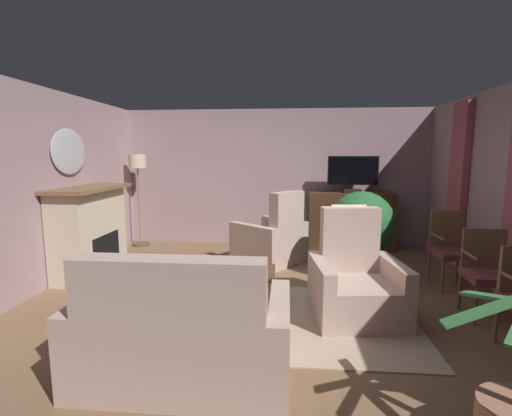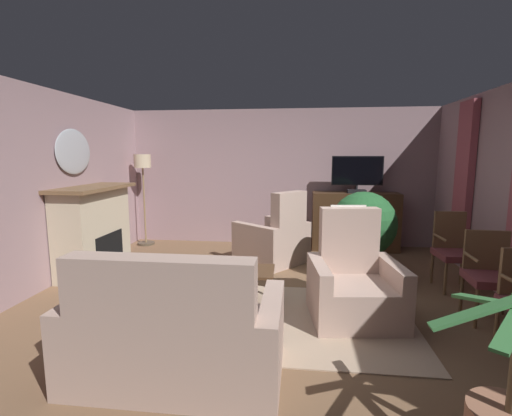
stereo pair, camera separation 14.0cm
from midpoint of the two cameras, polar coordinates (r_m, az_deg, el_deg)
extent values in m
cube|color=brown|center=(4.42, 2.45, -14.65)|extent=(6.28, 6.28, 0.04)
cube|color=gray|center=(6.96, 4.33, 4.81)|extent=(6.28, 0.10, 2.56)
cube|color=gray|center=(5.18, -31.30, 2.39)|extent=(0.10, 6.28, 2.56)
cube|color=#A34C56|center=(6.19, 30.52, 4.42)|extent=(0.10, 0.44, 2.15)
cube|color=tan|center=(3.99, 4.91, -16.89)|extent=(2.72, 1.80, 0.01)
cube|color=#4C4C51|center=(5.69, -19.39, -9.37)|extent=(0.50, 1.49, 0.04)
cube|color=beige|center=(5.75, -23.58, -3.37)|extent=(0.47, 1.29, 1.21)
cube|color=black|center=(5.72, -21.71, -6.28)|extent=(0.10, 0.72, 0.52)
cube|color=brown|center=(5.64, -23.60, 2.92)|extent=(0.59, 1.45, 0.05)
ellipsoid|color=#B2B7BF|center=(5.76, -26.16, 7.96)|extent=(0.06, 0.81, 0.64)
cube|color=black|center=(6.89, 15.71, -6.04)|extent=(1.46, 0.38, 0.06)
cube|color=#422B19|center=(6.79, 15.87, -2.03)|extent=(1.52, 0.44, 1.04)
sphere|color=tan|center=(6.51, 13.83, -1.93)|extent=(0.03, 0.03, 0.03)
sphere|color=tan|center=(6.60, 18.56, -1.98)|extent=(0.03, 0.03, 0.03)
cube|color=black|center=(6.66, 16.13, 2.54)|extent=(0.32, 0.20, 0.06)
cylinder|color=black|center=(6.66, 16.15, 3.14)|extent=(0.04, 0.04, 0.08)
cube|color=black|center=(6.64, 16.25, 5.67)|extent=(0.88, 0.05, 0.51)
cube|color=black|center=(6.61, 16.29, 5.66)|extent=(0.84, 0.01, 0.47)
cube|color=#4C331E|center=(4.22, -3.04, -9.81)|extent=(1.00, 0.53, 0.03)
cylinder|color=#4C331E|center=(4.44, 3.19, -11.66)|extent=(0.04, 0.04, 0.38)
cylinder|color=#4C331E|center=(4.55, -8.32, -11.21)|extent=(0.04, 0.04, 0.38)
cylinder|color=#4C331E|center=(4.06, 2.98, -13.62)|extent=(0.04, 0.04, 0.38)
cylinder|color=#4C331E|center=(4.18, -9.63, -13.03)|extent=(0.04, 0.04, 0.38)
cube|color=black|center=(4.09, -4.22, -10.04)|extent=(0.08, 0.18, 0.02)
cube|color=silver|center=(4.29, -4.43, -9.25)|extent=(0.36, 0.31, 0.01)
cube|color=#BC9E8E|center=(3.08, -10.67, -20.92)|extent=(1.30, 0.89, 0.42)
cube|color=#BC9E8E|center=(2.55, -13.39, -14.34)|extent=(1.30, 0.20, 0.62)
cube|color=#BC9E8E|center=(3.30, -23.37, -17.23)|extent=(0.15, 0.89, 0.64)
cube|color=#BC9E8E|center=(2.91, 3.90, -20.15)|extent=(0.15, 0.89, 0.64)
cube|color=#B2A899|center=(2.85, -13.82, -16.09)|extent=(0.37, 0.16, 0.36)
cube|color=#BC9E8E|center=(4.03, 16.28, -13.83)|extent=(0.73, 0.90, 0.41)
cube|color=#BC9E8E|center=(4.16, 15.35, -4.88)|extent=(0.65, 0.25, 0.72)
cube|color=#BC9E8E|center=(4.12, 21.55, -12.13)|extent=(0.23, 0.85, 0.61)
cube|color=#BC9E8E|center=(3.91, 10.84, -12.78)|extent=(0.23, 0.85, 0.61)
cube|color=white|center=(4.18, 15.23, -1.18)|extent=(0.39, 0.07, 0.24)
cube|color=#BC9E8E|center=(5.87, 3.09, -6.27)|extent=(1.11, 1.06, 0.45)
cube|color=#BC9E8E|center=(5.51, 5.95, -1.11)|extent=(0.53, 0.61, 0.71)
cube|color=#BC9E8E|center=(5.57, 0.45, -5.98)|extent=(0.79, 0.67, 0.65)
cube|color=#BC9E8E|center=(6.12, 5.51, -4.71)|extent=(0.79, 0.67, 0.65)
cylinder|color=brown|center=(4.06, 34.51, -14.89)|extent=(0.04, 0.04, 0.41)
cube|color=brown|center=(4.51, 34.00, -9.28)|extent=(0.50, 0.48, 0.08)
cube|color=brown|center=(4.64, 33.22, -5.78)|extent=(0.44, 0.07, 0.47)
cylinder|color=brown|center=(4.34, 32.21, -13.24)|extent=(0.04, 0.04, 0.41)
cylinder|color=brown|center=(4.68, 30.40, -11.54)|extent=(0.04, 0.04, 0.41)
cylinder|color=brown|center=(4.84, 35.11, -11.29)|extent=(0.04, 0.04, 0.41)
cylinder|color=brown|center=(4.37, 31.61, -6.63)|extent=(0.05, 0.37, 0.03)
cube|color=brown|center=(5.30, 29.54, -6.46)|extent=(0.45, 0.49, 0.08)
cube|color=brown|center=(5.44, 28.79, -3.21)|extent=(0.40, 0.05, 0.53)
cylinder|color=brown|center=(5.11, 28.38, -9.77)|extent=(0.04, 0.04, 0.41)
cylinder|color=brown|center=(5.27, 32.18, -9.53)|extent=(0.04, 0.04, 0.41)
cylinder|color=brown|center=(5.48, 26.64, -8.46)|extent=(0.04, 0.04, 0.41)
cylinder|color=brown|center=(5.63, 30.23, -8.29)|extent=(0.04, 0.04, 0.41)
cylinder|color=brown|center=(5.34, 31.64, -4.10)|extent=(0.04, 0.38, 0.03)
cylinder|color=brown|center=(5.17, 27.72, -4.17)|extent=(0.04, 0.38, 0.03)
cylinder|color=#99664C|center=(5.29, 17.03, -8.65)|extent=(0.31, 0.31, 0.38)
sphere|color=#235B2D|center=(5.15, 17.31, -2.42)|extent=(0.88, 0.88, 0.88)
cube|color=#3D7F42|center=(2.52, 33.86, -11.98)|extent=(0.24, 0.40, 0.11)
cube|color=#3D7F42|center=(2.30, 32.68, -13.78)|extent=(0.44, 0.08, 0.20)
cube|color=#3D7F42|center=(2.22, 36.80, -14.92)|extent=(0.32, 0.36, 0.11)
ellipsoid|color=gray|center=(5.51, -11.08, -8.74)|extent=(0.30, 0.42, 0.20)
sphere|color=gray|center=(5.27, -11.20, -9.20)|extent=(0.15, 0.15, 0.15)
cone|color=gray|center=(5.25, -10.78, -8.45)|extent=(0.04, 0.04, 0.04)
cone|color=gray|center=(5.25, -11.67, -8.46)|extent=(0.04, 0.04, 0.04)
cylinder|color=gray|center=(5.79, -10.54, -8.28)|extent=(0.09, 0.22, 0.06)
cylinder|color=#4C4233|center=(7.29, -16.39, -5.36)|extent=(0.32, 0.32, 0.04)
cylinder|color=olive|center=(7.16, -16.63, 0.21)|extent=(0.03, 0.03, 1.47)
cylinder|color=beige|center=(7.09, -16.92, 7.09)|extent=(0.31, 0.31, 0.25)
camera|label=1|loc=(0.07, -89.11, 0.13)|focal=25.40mm
camera|label=2|loc=(0.07, 90.89, -0.13)|focal=25.40mm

